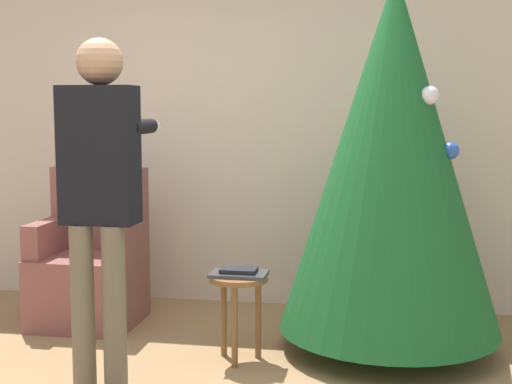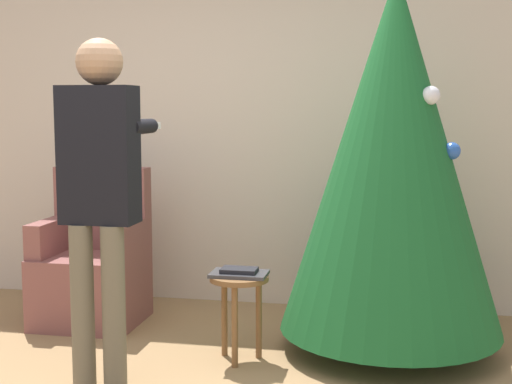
{
  "view_description": "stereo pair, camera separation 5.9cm",
  "coord_description": "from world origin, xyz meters",
  "px_view_note": "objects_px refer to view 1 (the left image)",
  "views": [
    {
      "loc": [
        1.08,
        -2.98,
        1.48
      ],
      "look_at": [
        0.39,
        0.83,
        1.01
      ],
      "focal_mm": 50.0,
      "sensor_mm": 36.0,
      "label": 1
    },
    {
      "loc": [
        1.14,
        -2.97,
        1.48
      ],
      "look_at": [
        0.39,
        0.83,
        1.01
      ],
      "focal_mm": 50.0,
      "sensor_mm": 36.0,
      "label": 2
    }
  ],
  "objects_px": {
    "person_standing": "(100,182)",
    "christmas_tree": "(392,154)",
    "armchair": "(90,268)",
    "side_stool": "(239,293)"
  },
  "relations": [
    {
      "from": "christmas_tree",
      "to": "side_stool",
      "type": "xyz_separation_m",
      "value": [
        -0.86,
        -0.34,
        -0.79
      ]
    },
    {
      "from": "armchair",
      "to": "person_standing",
      "type": "relative_size",
      "value": 0.58
    },
    {
      "from": "side_stool",
      "to": "armchair",
      "type": "bearing_deg",
      "value": 154.39
    },
    {
      "from": "christmas_tree",
      "to": "person_standing",
      "type": "height_order",
      "value": "christmas_tree"
    },
    {
      "from": "armchair",
      "to": "side_stool",
      "type": "bearing_deg",
      "value": -25.61
    },
    {
      "from": "christmas_tree",
      "to": "armchair",
      "type": "bearing_deg",
      "value": 173.9
    },
    {
      "from": "armchair",
      "to": "person_standing",
      "type": "distance_m",
      "value": 1.43
    },
    {
      "from": "person_standing",
      "to": "christmas_tree",
      "type": "bearing_deg",
      "value": 31.35
    },
    {
      "from": "christmas_tree",
      "to": "person_standing",
      "type": "xyz_separation_m",
      "value": [
        -1.46,
        -0.89,
        -0.1
      ]
    },
    {
      "from": "armchair",
      "to": "side_stool",
      "type": "height_order",
      "value": "armchair"
    }
  ]
}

